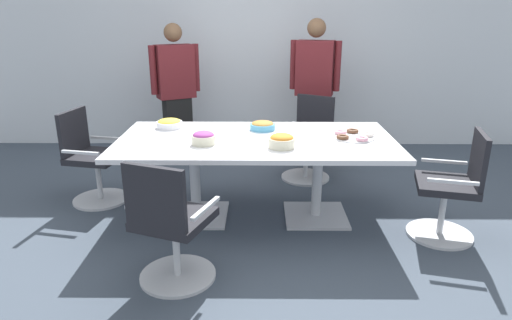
% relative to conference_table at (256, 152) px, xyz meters
% --- Properties ---
extents(ground_plane, '(10.00, 10.00, 0.01)m').
position_rel_conference_table_xyz_m(ground_plane, '(0.00, 0.00, -0.63)').
color(ground_plane, '#3D4754').
extents(back_wall, '(8.00, 0.10, 2.80)m').
position_rel_conference_table_xyz_m(back_wall, '(0.00, 2.40, 0.77)').
color(back_wall, silver).
rests_on(back_wall, ground).
extents(conference_table, '(2.40, 1.20, 0.75)m').
position_rel_conference_table_xyz_m(conference_table, '(0.00, 0.00, 0.00)').
color(conference_table, silver).
rests_on(conference_table, ground).
extents(office_chair_0, '(0.64, 0.64, 0.91)m').
position_rel_conference_table_xyz_m(office_chair_0, '(-1.61, 0.36, -0.22)').
color(office_chair_0, silver).
rests_on(office_chair_0, ground).
extents(office_chair_1, '(0.70, 0.70, 0.91)m').
position_rel_conference_table_xyz_m(office_chair_1, '(-0.57, -1.04, -0.22)').
color(office_chair_1, silver).
rests_on(office_chair_1, ground).
extents(office_chair_2, '(0.65, 0.65, 0.91)m').
position_rel_conference_table_xyz_m(office_chair_2, '(1.61, -0.36, -0.22)').
color(office_chair_2, silver).
rests_on(office_chair_2, ground).
extents(office_chair_3, '(0.74, 0.74, 0.91)m').
position_rel_conference_table_xyz_m(office_chair_3, '(0.58, 1.04, -0.22)').
color(office_chair_3, silver).
rests_on(office_chair_3, ground).
extents(person_standing_0, '(0.58, 0.40, 1.67)m').
position_rel_conference_table_xyz_m(person_standing_0, '(-0.98, 1.64, 0.24)').
color(person_standing_0, black).
rests_on(person_standing_0, ground).
extents(person_standing_1, '(0.61, 0.33, 1.72)m').
position_rel_conference_table_xyz_m(person_standing_1, '(0.69, 1.68, 0.27)').
color(person_standing_1, brown).
rests_on(person_standing_1, ground).
extents(snack_bowl_candy_mix, '(0.20, 0.20, 0.11)m').
position_rel_conference_table_xyz_m(snack_bowl_candy_mix, '(-0.43, -0.18, 0.18)').
color(snack_bowl_candy_mix, beige).
rests_on(snack_bowl_candy_mix, conference_table).
extents(snack_bowl_chips_orange, '(0.22, 0.22, 0.12)m').
position_rel_conference_table_xyz_m(snack_bowl_chips_orange, '(0.21, -0.27, 0.18)').
color(snack_bowl_chips_orange, beige).
rests_on(snack_bowl_chips_orange, conference_table).
extents(snack_bowl_pretzels, '(0.24, 0.24, 0.08)m').
position_rel_conference_table_xyz_m(snack_bowl_pretzels, '(0.06, 0.30, 0.16)').
color(snack_bowl_pretzels, '#4C9EC6').
rests_on(snack_bowl_pretzels, conference_table).
extents(snack_bowl_chips_yellow, '(0.24, 0.24, 0.09)m').
position_rel_conference_table_xyz_m(snack_bowl_chips_yellow, '(-0.83, 0.36, 0.17)').
color(snack_bowl_chips_yellow, white).
rests_on(snack_bowl_chips_yellow, conference_table).
extents(donut_platter, '(0.36, 0.36, 0.04)m').
position_rel_conference_table_xyz_m(donut_platter, '(0.85, 0.03, 0.14)').
color(donut_platter, white).
rests_on(donut_platter, conference_table).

